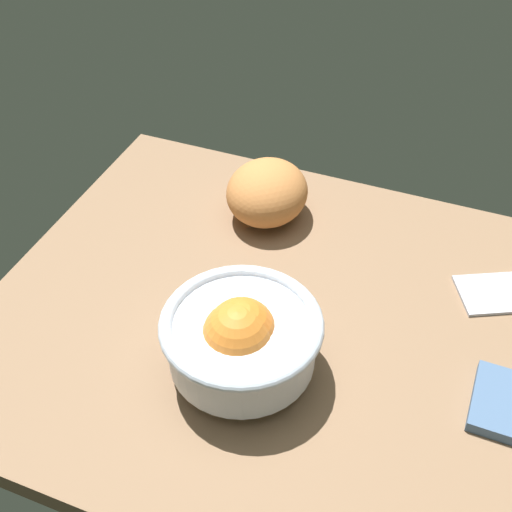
{
  "coord_description": "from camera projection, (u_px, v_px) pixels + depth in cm",
  "views": [
    {
      "loc": [
        -15.2,
        56.01,
        65.0
      ],
      "look_at": [
        8.65,
        -4.65,
        5.0
      ],
      "focal_mm": 46.96,
      "sensor_mm": 36.0,
      "label": 1
    }
  ],
  "objects": [
    {
      "name": "bread_loaf",
      "position": [
        267.0,
        192.0,
        1.0
      ],
      "size": [
        12.21,
        13.49,
        8.81
      ],
      "primitive_type": "ellipsoid",
      "rotation": [
        0.0,
        0.0,
        1.58
      ],
      "color": "#C97C41",
      "rests_on": "ground"
    },
    {
      "name": "napkin_spare",
      "position": [
        506.0,
        291.0,
        0.9
      ],
      "size": [
        14.63,
        12.25,
        0.97
      ],
      "primitive_type": "cube",
      "rotation": [
        0.0,
        0.0,
        0.46
      ],
      "color": "silver",
      "rests_on": "ground"
    },
    {
      "name": "fruit_bowl",
      "position": [
        241.0,
        336.0,
        0.77
      ],
      "size": [
        18.89,
        18.89,
        10.92
      ],
      "color": "silver",
      "rests_on": "ground"
    },
    {
      "name": "ground_plane",
      "position": [
        304.0,
        331.0,
        0.87
      ],
      "size": [
        83.33,
        64.45,
        3.0
      ],
      "primitive_type": "cube",
      "color": "#846449"
    }
  ]
}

